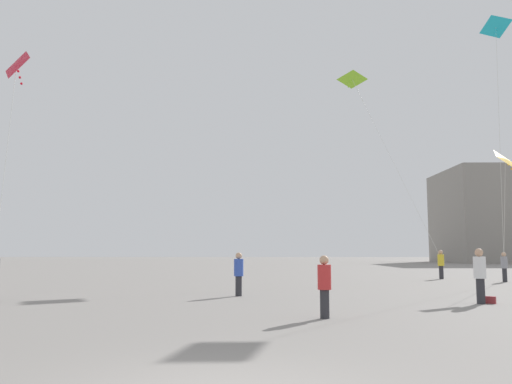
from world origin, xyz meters
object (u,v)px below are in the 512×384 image
Objects in this scene: kite_crimson_delta at (16,67)px; kite_lime_delta at (353,82)px; person_in_red at (324,284)px; kite_cyan_delta at (496,31)px; person_in_yellow at (441,263)px; person_in_white at (480,273)px; person_in_blue at (239,272)px; handbag_beside_flyer at (491,300)px; building_left_hall at (495,216)px; kite_amber_delta at (506,161)px; person_in_grey at (504,266)px.

kite_crimson_delta is 0.63× the size of kite_lime_delta.
person_in_red is 0.12× the size of kite_cyan_delta.
kite_cyan_delta is at bearing 10.17° from person_in_yellow.
person_in_white reaches higher than person_in_yellow.
person_in_blue is at bearing -112.95° from person_in_red.
person_in_white reaches higher than handbag_beside_flyer.
person_in_white is 69.41m from building_left_hall.
person_in_blue is 0.13× the size of kite_lime_delta.
person_in_blue reaches higher than handbag_beside_flyer.
person_in_white is at bearing -121.71° from kite_amber_delta.
building_left_hall is at bearing 57.32° from kite_lime_delta.
person_in_blue is (-14.39, -9.62, 0.00)m from person_in_grey.
person_in_red is 7.18m from handbag_beside_flyer.
kite_crimson_delta is 25.81× the size of handbag_beside_flyer.
person_in_red is 0.10× the size of building_left_hall.
kite_cyan_delta reaches higher than person_in_red.
person_in_red is at bearing -145.57° from handbag_beside_flyer.
person_in_red reaches higher than handbag_beside_flyer.
person_in_blue is 8.95m from handbag_beside_flyer.
building_left_hall is at bearing 66.85° from handbag_beside_flyer.
person_in_white is 0.25× the size of kite_amber_delta.
person_in_white is 1.09× the size of person_in_grey.
person_in_red is 0.23× the size of kite_amber_delta.
handbag_beside_flyer is at bearing -113.15° from building_left_hall.
kite_lime_delta reaches higher than building_left_hall.
kite_lime_delta is at bearing -69.00° from person_in_white.
kite_amber_delta is at bearing -176.67° from person_in_red.
person_in_grey is at bearing 23.82° from kite_crimson_delta.
person_in_yellow is at bearing -116.36° from building_left_hall.
handbag_beside_flyer is at bearing -22.89° from person_in_yellow.
kite_crimson_delta reaches higher than person_in_white.
kite_amber_delta reaches higher than person_in_yellow.
person_in_yellow is at bearing 43.86° from person_in_blue.
building_left_hall is at bearing 54.06° from kite_crimson_delta.
kite_amber_delta is 22.21× the size of handbag_beside_flyer.
building_left_hall is (32.99, 67.41, 6.08)m from person_in_red.
person_in_yellow is 14.16m from kite_lime_delta.
person_in_red is at bearing -132.71° from kite_amber_delta.
person_in_blue is 17.47m from person_in_yellow.
kite_cyan_delta is (11.19, 14.52, 12.93)m from person_in_red.
kite_lime_delta reaches higher than kite_crimson_delta.
kite_crimson_delta is 0.50× the size of building_left_hall.
kite_lime_delta reaches higher than person_in_grey.
person_in_red is at bearing -116.08° from building_left_hall.
handbag_beside_flyer is (-5.31, -10.49, -13.70)m from kite_cyan_delta.
person_in_yellow reaches higher than person_in_red.
kite_cyan_delta is at bearing 93.70° from person_in_grey.
kite_crimson_delta is 24.07m from kite_lime_delta.
person_in_white reaches higher than person_in_grey.
person_in_white is 0.22× the size of kite_crimson_delta.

